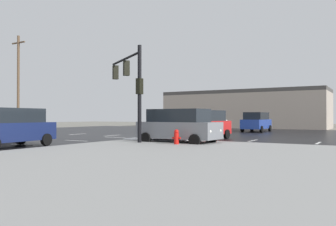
{
  "coord_description": "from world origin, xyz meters",
  "views": [
    {
      "loc": [
        16.85,
        -22.28,
        1.62
      ],
      "look_at": [
        -0.36,
        6.4,
        1.95
      ],
      "focal_mm": 36.68,
      "sensor_mm": 36.0,
      "label": 1
    }
  ],
  "objects_px": {
    "fire_hydrant": "(176,137)",
    "suv_navy": "(9,127)",
    "suv_red": "(203,124)",
    "suv_grey": "(178,126)",
    "suv_blue": "(256,121)",
    "suv_white": "(205,123)",
    "traffic_signal_mast": "(131,79)",
    "utility_pole_far": "(18,81)"
  },
  "relations": [
    {
      "from": "traffic_signal_mast",
      "to": "suv_white",
      "type": "bearing_deg",
      "value": -57.53
    },
    {
      "from": "traffic_signal_mast",
      "to": "suv_grey",
      "type": "distance_m",
      "value": 4.1
    },
    {
      "from": "suv_red",
      "to": "suv_grey",
      "type": "height_order",
      "value": "same"
    },
    {
      "from": "traffic_signal_mast",
      "to": "suv_white",
      "type": "height_order",
      "value": "traffic_signal_mast"
    },
    {
      "from": "fire_hydrant",
      "to": "suv_red",
      "type": "xyz_separation_m",
      "value": [
        -1.2,
        5.91,
        0.55
      ]
    },
    {
      "from": "suv_blue",
      "to": "traffic_signal_mast",
      "type": "bearing_deg",
      "value": 173.3
    },
    {
      "from": "fire_hydrant",
      "to": "suv_white",
      "type": "relative_size",
      "value": 0.16
    },
    {
      "from": "suv_red",
      "to": "suv_blue",
      "type": "bearing_deg",
      "value": -172.5
    },
    {
      "from": "fire_hydrant",
      "to": "suv_blue",
      "type": "distance_m",
      "value": 19.66
    },
    {
      "from": "suv_red",
      "to": "utility_pole_far",
      "type": "xyz_separation_m",
      "value": [
        -24.49,
        2.84,
        4.55
      ]
    },
    {
      "from": "suv_red",
      "to": "suv_grey",
      "type": "relative_size",
      "value": 1.02
    },
    {
      "from": "traffic_signal_mast",
      "to": "suv_red",
      "type": "bearing_deg",
      "value": -82.15
    },
    {
      "from": "suv_blue",
      "to": "suv_navy",
      "type": "bearing_deg",
      "value": 166.94
    },
    {
      "from": "suv_white",
      "to": "suv_grey",
      "type": "relative_size",
      "value": 1.0
    },
    {
      "from": "fire_hydrant",
      "to": "suv_navy",
      "type": "bearing_deg",
      "value": -144.95
    },
    {
      "from": "fire_hydrant",
      "to": "suv_red",
      "type": "distance_m",
      "value": 6.06
    },
    {
      "from": "suv_red",
      "to": "suv_blue",
      "type": "distance_m",
      "value": 13.69
    },
    {
      "from": "traffic_signal_mast",
      "to": "suv_white",
      "type": "xyz_separation_m",
      "value": [
        0.16,
        10.45,
        -2.79
      ]
    },
    {
      "from": "traffic_signal_mast",
      "to": "suv_blue",
      "type": "bearing_deg",
      "value": -63.22
    },
    {
      "from": "suv_white",
      "to": "suv_grey",
      "type": "xyz_separation_m",
      "value": [
        2.76,
        -9.73,
        0.0
      ]
    },
    {
      "from": "suv_navy",
      "to": "utility_pole_far",
      "type": "xyz_separation_m",
      "value": [
        -18.57,
        13.75,
        4.55
      ]
    },
    {
      "from": "suv_white",
      "to": "suv_navy",
      "type": "bearing_deg",
      "value": 170.59
    },
    {
      "from": "suv_navy",
      "to": "utility_pole_far",
      "type": "relative_size",
      "value": 0.46
    },
    {
      "from": "traffic_signal_mast",
      "to": "suv_blue",
      "type": "height_order",
      "value": "traffic_signal_mast"
    },
    {
      "from": "suv_red",
      "to": "suv_blue",
      "type": "xyz_separation_m",
      "value": [
        -0.28,
        13.69,
        0.0
      ]
    },
    {
      "from": "suv_red",
      "to": "suv_blue",
      "type": "height_order",
      "value": "same"
    },
    {
      "from": "traffic_signal_mast",
      "to": "suv_grey",
      "type": "xyz_separation_m",
      "value": [
        2.91,
        0.73,
        -2.79
      ]
    },
    {
      "from": "fire_hydrant",
      "to": "suv_red",
      "type": "height_order",
      "value": "suv_red"
    },
    {
      "from": "suv_navy",
      "to": "suv_blue",
      "type": "bearing_deg",
      "value": -18.88
    },
    {
      "from": "utility_pole_far",
      "to": "suv_blue",
      "type": "bearing_deg",
      "value": 24.14
    },
    {
      "from": "fire_hydrant",
      "to": "suv_white",
      "type": "xyz_separation_m",
      "value": [
        -3.49,
        11.25,
        0.55
      ]
    },
    {
      "from": "suv_blue",
      "to": "suv_navy",
      "type": "distance_m",
      "value": 25.23
    },
    {
      "from": "suv_navy",
      "to": "utility_pole_far",
      "type": "distance_m",
      "value": 23.55
    },
    {
      "from": "fire_hydrant",
      "to": "suv_white",
      "type": "bearing_deg",
      "value": 107.22
    },
    {
      "from": "suv_red",
      "to": "suv_grey",
      "type": "xyz_separation_m",
      "value": [
        0.48,
        -4.39,
        0.0
      ]
    },
    {
      "from": "suv_white",
      "to": "suv_grey",
      "type": "height_order",
      "value": "same"
    },
    {
      "from": "fire_hydrant",
      "to": "suv_grey",
      "type": "distance_m",
      "value": 1.77
    },
    {
      "from": "traffic_signal_mast",
      "to": "fire_hydrant",
      "type": "distance_m",
      "value": 5.01
    },
    {
      "from": "suv_white",
      "to": "utility_pole_far",
      "type": "bearing_deg",
      "value": 99.61
    },
    {
      "from": "suv_blue",
      "to": "suv_grey",
      "type": "height_order",
      "value": "same"
    },
    {
      "from": "traffic_signal_mast",
      "to": "suv_navy",
      "type": "relative_size",
      "value": 1.12
    },
    {
      "from": "fire_hydrant",
      "to": "utility_pole_far",
      "type": "xyz_separation_m",
      "value": [
        -25.69,
        8.75,
        5.1
      ]
    }
  ]
}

